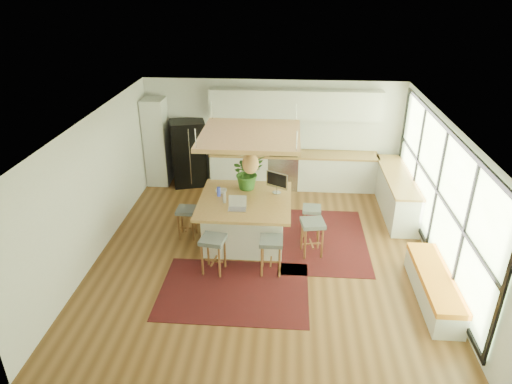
# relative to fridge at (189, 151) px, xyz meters

# --- Properties ---
(floor) EXTENTS (7.00, 7.00, 0.00)m
(floor) POSITION_rel_fridge_xyz_m (2.13, -3.17, -0.93)
(floor) COLOR #563518
(floor) RESTS_ON ground
(ceiling) EXTENTS (7.00, 7.00, 0.00)m
(ceiling) POSITION_rel_fridge_xyz_m (2.13, -3.17, 1.78)
(ceiling) COLOR white
(ceiling) RESTS_ON ground
(wall_back) EXTENTS (6.50, 0.00, 6.50)m
(wall_back) POSITION_rel_fridge_xyz_m (2.13, 0.33, 0.42)
(wall_back) COLOR silver
(wall_back) RESTS_ON ground
(wall_front) EXTENTS (6.50, 0.00, 6.50)m
(wall_front) POSITION_rel_fridge_xyz_m (2.13, -6.67, 0.42)
(wall_front) COLOR silver
(wall_front) RESTS_ON ground
(wall_left) EXTENTS (0.00, 7.00, 7.00)m
(wall_left) POSITION_rel_fridge_xyz_m (-1.12, -3.17, 0.42)
(wall_left) COLOR silver
(wall_left) RESTS_ON ground
(wall_right) EXTENTS (0.00, 7.00, 7.00)m
(wall_right) POSITION_rel_fridge_xyz_m (5.38, -3.17, 0.42)
(wall_right) COLOR silver
(wall_right) RESTS_ON ground
(window_wall) EXTENTS (0.10, 6.20, 2.60)m
(window_wall) POSITION_rel_fridge_xyz_m (5.35, -3.17, 0.47)
(window_wall) COLOR black
(window_wall) RESTS_ON wall_right
(pantry) EXTENTS (0.55, 0.60, 2.25)m
(pantry) POSITION_rel_fridge_xyz_m (-0.82, 0.01, 0.20)
(pantry) COLOR silver
(pantry) RESTS_ON floor
(back_counter_base) EXTENTS (4.20, 0.60, 0.88)m
(back_counter_base) POSITION_rel_fridge_xyz_m (2.68, 0.01, -0.49)
(back_counter_base) COLOR silver
(back_counter_base) RESTS_ON floor
(back_counter_top) EXTENTS (4.24, 0.64, 0.05)m
(back_counter_top) POSITION_rel_fridge_xyz_m (2.68, 0.01, -0.03)
(back_counter_top) COLOR olive
(back_counter_top) RESTS_ON back_counter_base
(backsplash) EXTENTS (4.20, 0.02, 0.80)m
(backsplash) POSITION_rel_fridge_xyz_m (2.68, 0.31, 0.43)
(backsplash) COLOR white
(backsplash) RESTS_ON wall_back
(upper_cabinets) EXTENTS (4.20, 0.34, 0.70)m
(upper_cabinets) POSITION_rel_fridge_xyz_m (2.68, 0.15, 1.22)
(upper_cabinets) COLOR silver
(upper_cabinets) RESTS_ON wall_back
(range) EXTENTS (0.76, 0.62, 1.00)m
(range) POSITION_rel_fridge_xyz_m (2.43, 0.01, -0.43)
(range) COLOR #A5A5AA
(range) RESTS_ON floor
(right_counter_base) EXTENTS (0.60, 2.50, 0.88)m
(right_counter_base) POSITION_rel_fridge_xyz_m (5.06, -1.17, -0.49)
(right_counter_base) COLOR silver
(right_counter_base) RESTS_ON floor
(right_counter_top) EXTENTS (0.64, 2.54, 0.05)m
(right_counter_top) POSITION_rel_fridge_xyz_m (5.06, -1.17, -0.03)
(right_counter_top) COLOR olive
(right_counter_top) RESTS_ON right_counter_base
(window_bench) EXTENTS (0.52, 2.00, 0.50)m
(window_bench) POSITION_rel_fridge_xyz_m (5.08, -4.37, -0.68)
(window_bench) COLOR silver
(window_bench) RESTS_ON floor
(ceiling_panel) EXTENTS (1.86, 1.86, 0.80)m
(ceiling_panel) POSITION_rel_fridge_xyz_m (1.83, -2.77, 1.12)
(ceiling_panel) COLOR olive
(ceiling_panel) RESTS_ON ceiling
(rug_near) EXTENTS (2.60, 1.80, 0.01)m
(rug_near) POSITION_rel_fridge_xyz_m (1.68, -4.41, -0.92)
(rug_near) COLOR black
(rug_near) RESTS_ON floor
(rug_right) EXTENTS (1.80, 2.60, 0.01)m
(rug_right) POSITION_rel_fridge_xyz_m (3.32, -2.60, -0.92)
(rug_right) COLOR black
(rug_right) RESTS_ON floor
(fridge) EXTENTS (1.00, 0.87, 1.71)m
(fridge) POSITION_rel_fridge_xyz_m (0.00, 0.00, 0.00)
(fridge) COLOR black
(fridge) RESTS_ON floor
(island) EXTENTS (1.85, 1.85, 0.93)m
(island) POSITION_rel_fridge_xyz_m (1.71, -2.68, -0.46)
(island) COLOR olive
(island) RESTS_ON floor
(stool_near_left) EXTENTS (0.49, 0.49, 0.73)m
(stool_near_left) POSITION_rel_fridge_xyz_m (1.24, -3.86, -0.57)
(stool_near_left) COLOR #4B5253
(stool_near_left) RESTS_ON floor
(stool_near_right) EXTENTS (0.42, 0.42, 0.71)m
(stool_near_right) POSITION_rel_fridge_xyz_m (2.30, -3.80, -0.57)
(stool_near_right) COLOR #4B5253
(stool_near_right) RESTS_ON floor
(stool_right_front) EXTENTS (0.51, 0.51, 0.74)m
(stool_right_front) POSITION_rel_fridge_xyz_m (3.07, -3.13, -0.57)
(stool_right_front) COLOR #4B5253
(stool_right_front) RESTS_ON floor
(stool_right_back) EXTENTS (0.40, 0.40, 0.64)m
(stool_right_back) POSITION_rel_fridge_xyz_m (3.08, -2.37, -0.57)
(stool_right_back) COLOR #4B5253
(stool_right_back) RESTS_ON floor
(stool_left_side) EXTENTS (0.40, 0.40, 0.67)m
(stool_left_side) POSITION_rel_fridge_xyz_m (0.49, -2.66, -0.57)
(stool_left_side) COLOR #4B5253
(stool_left_side) RESTS_ON floor
(laptop) EXTENTS (0.36, 0.38, 0.26)m
(laptop) POSITION_rel_fridge_xyz_m (1.60, -3.12, 0.12)
(laptop) COLOR #A5A5AA
(laptop) RESTS_ON island
(monitor) EXTENTS (0.52, 0.41, 0.47)m
(monitor) POSITION_rel_fridge_xyz_m (2.34, -2.33, 0.26)
(monitor) COLOR #A5A5AA
(monitor) RESTS_ON island
(microwave) EXTENTS (0.61, 0.38, 0.39)m
(microwave) POSITION_rel_fridge_xyz_m (1.01, -0.02, 0.19)
(microwave) COLOR #A5A5AA
(microwave) RESTS_ON back_counter_top
(island_plant) EXTENTS (0.98, 0.99, 0.58)m
(island_plant) POSITION_rel_fridge_xyz_m (1.72, -2.13, 0.29)
(island_plant) COLOR #1E4C19
(island_plant) RESTS_ON island
(island_bowl) EXTENTS (0.25, 0.25, 0.06)m
(island_bowl) POSITION_rel_fridge_xyz_m (1.19, -2.39, 0.03)
(island_bowl) COLOR beige
(island_bowl) RESTS_ON island
(island_bottle_0) EXTENTS (0.07, 0.07, 0.19)m
(island_bottle_0) POSITION_rel_fridge_xyz_m (1.16, -2.58, 0.10)
(island_bottle_0) COLOR blue
(island_bottle_0) RESTS_ON island
(island_bottle_1) EXTENTS (0.07, 0.07, 0.19)m
(island_bottle_1) POSITION_rel_fridge_xyz_m (1.31, -2.83, 0.10)
(island_bottle_1) COLOR silver
(island_bottle_1) RESTS_ON island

